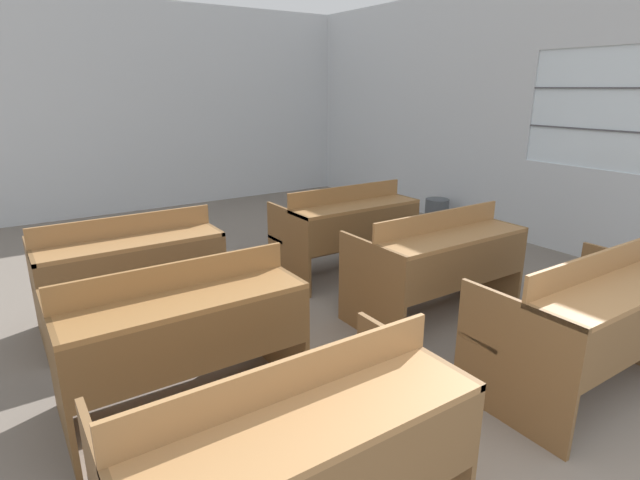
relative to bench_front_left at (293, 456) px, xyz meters
name	(u,v)px	position (x,y,z in m)	size (l,w,h in m)	color
wall_back	(119,110)	(0.89, 6.24, 0.98)	(7.16, 0.06, 2.92)	silver
wall_right_with_window	(501,114)	(4.44, 2.59, 0.98)	(0.06, 7.37, 2.92)	silver
bench_front_left	(293,456)	(0.00, 0.00, 0.00)	(1.27, 0.73, 0.87)	brown
bench_front_right	(587,318)	(2.01, 0.02, 0.00)	(1.27, 0.73, 0.87)	brown
bench_second_left	(181,331)	(-0.02, 1.18, 0.00)	(1.27, 0.73, 0.87)	brown
bench_second_right	(437,261)	(2.01, 1.21, 0.00)	(1.27, 0.73, 0.87)	brown
bench_third_left	(130,268)	(0.00, 2.38, 0.00)	(1.27, 0.73, 0.87)	brown
bench_third_right	(346,227)	(2.02, 2.40, 0.00)	(1.27, 0.73, 0.87)	brown
wastepaper_bin	(437,212)	(4.11, 3.20, -0.30)	(0.31, 0.31, 0.35)	#474C51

